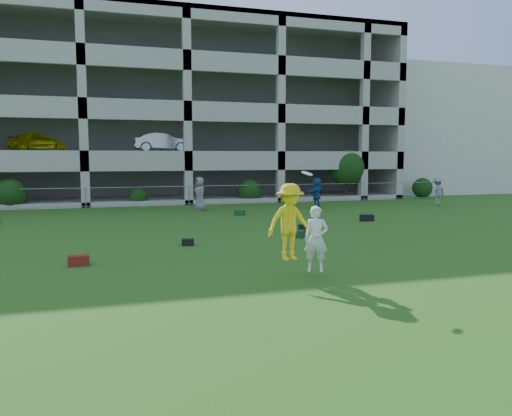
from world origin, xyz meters
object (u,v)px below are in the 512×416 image
object	(u,v)px
stucco_building	(425,134)
bystander_c	(200,194)
bystander_d	(316,193)
frisbee_contest	(294,225)
bystander_f	(437,191)
parking_garage	(170,117)
crate_d	(304,228)

from	to	relation	value
stucco_building	bystander_c	bearing A→B (deg)	-151.56
bystander_d	frisbee_contest	bearing A→B (deg)	28.23
bystander_c	bystander_f	xyz separation A→B (m)	(14.51, -0.96, -0.08)
stucco_building	bystander_d	size ratio (longest dim) A/B	9.17
bystander_f	parking_garage	bearing A→B (deg)	-52.86
crate_d	frisbee_contest	bearing A→B (deg)	-114.07
bystander_c	parking_garage	distance (m)	13.16
bystander_c	parking_garage	xyz separation A→B (m)	(-0.06, 12.14, 5.09)
bystander_d	crate_d	xyz separation A→B (m)	(-4.27, -8.52, -0.72)
bystander_d	bystander_f	size ratio (longest dim) A/B	1.04
bystander_f	parking_garage	world-z (taller)	parking_garage
parking_garage	stucco_building	bearing A→B (deg)	0.75
stucco_building	bystander_f	xyz separation A→B (m)	(-8.45, -13.40, -4.16)
bystander_c	crate_d	bearing A→B (deg)	3.33
bystander_d	crate_d	size ratio (longest dim) A/B	4.98
stucco_building	parking_garage	distance (m)	23.04
stucco_building	crate_d	distance (m)	30.02
frisbee_contest	bystander_d	bearing A→B (deg)	64.46
stucco_building	parking_garage	bearing A→B (deg)	-179.25
frisbee_contest	crate_d	bearing A→B (deg)	65.93
bystander_d	frisbee_contest	world-z (taller)	frisbee_contest
bystander_f	crate_d	bearing A→B (deg)	22.57
bystander_c	parking_garage	world-z (taller)	parking_garage
bystander_f	parking_garage	distance (m)	20.26
bystander_d	stucco_building	bearing A→B (deg)	-177.86
bystander_d	frisbee_contest	distance (m)	16.77
bystander_d	bystander_f	xyz separation A→B (m)	(7.79, -0.54, -0.03)
stucco_building	parking_garage	xyz separation A→B (m)	(-23.02, -0.30, 1.01)
stucco_building	bystander_f	bearing A→B (deg)	-122.25
crate_d	frisbee_contest	distance (m)	7.33
stucco_building	crate_d	bearing A→B (deg)	-133.83
bystander_c	bystander_f	size ratio (longest dim) A/B	1.09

